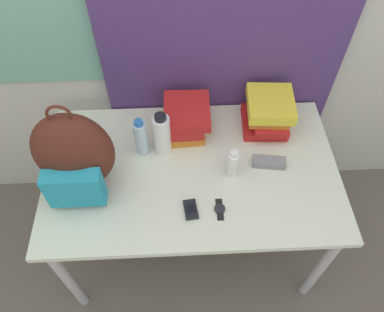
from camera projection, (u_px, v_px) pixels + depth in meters
ground_plane at (196, 306)px, 2.07m from camera, size 12.00×12.00×0.00m
wall_back at (185, 9)px, 1.61m from camera, size 6.00×0.06×2.50m
curtain_blue at (227, 16)px, 1.58m from camera, size 1.14×0.04×2.50m
desk at (192, 179)px, 1.78m from camera, size 1.34×0.80×0.75m
backpack at (74, 155)px, 1.52m from camera, size 0.33×0.26×0.47m
book_stack_left at (185, 118)px, 1.80m from camera, size 0.22×0.25×0.15m
book_stack_center at (268, 112)px, 1.81m from camera, size 0.24×0.26×0.18m
water_bottle at (141, 138)px, 1.70m from camera, size 0.06×0.06×0.21m
sports_bottle at (162, 134)px, 1.70m from camera, size 0.08×0.08×0.23m
sunscreen_bottle at (233, 164)px, 1.64m from camera, size 0.05×0.05×0.16m
cell_phone at (191, 209)px, 1.58m from camera, size 0.06×0.10×0.02m
sunglasses_case at (269, 162)px, 1.72m from camera, size 0.16×0.08×0.04m
wristwatch at (220, 209)px, 1.59m from camera, size 0.05×0.10×0.01m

